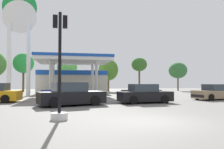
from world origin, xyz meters
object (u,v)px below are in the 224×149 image
(car_4, at_px, (214,93))
(car_5, at_px, (66,92))
(car_2, at_px, (145,94))
(tree_1, at_px, (24,63))
(tree_2, at_px, (67,68))
(tree_5, at_px, (178,70))
(car_3, at_px, (71,95))
(tree_4, at_px, (139,65))
(traffic_signal_1, at_px, (60,81))
(station_pole_sign, at_px, (19,28))
(tree_3, at_px, (108,70))
(car_0, at_px, (141,92))

(car_4, distance_m, car_5, 13.99)
(car_2, bearing_deg, tree_1, 121.41)
(tree_2, bearing_deg, car_5, -90.18)
(tree_2, height_order, tree_5, tree_2)
(car_3, bearing_deg, tree_5, 47.41)
(car_2, xyz_separation_m, tree_1, (-13.25, 21.70, 4.10))
(tree_4, bearing_deg, car_3, -119.86)
(traffic_signal_1, bearing_deg, car_3, 83.75)
(station_pole_sign, height_order, car_2, station_pole_sign)
(traffic_signal_1, height_order, tree_3, tree_3)
(station_pole_sign, relative_size, car_2, 2.95)
(station_pole_sign, xyz_separation_m, tree_5, (26.40, 10.29, -4.24))
(car_3, height_order, tree_2, tree_2)
(tree_1, bearing_deg, traffic_signal_1, -76.23)
(station_pole_sign, relative_size, car_5, 2.81)
(tree_1, distance_m, tree_4, 20.02)
(traffic_signal_1, bearing_deg, tree_4, 64.43)
(car_5, distance_m, traffic_signal_1, 10.90)
(car_4, height_order, car_5, car_5)
(car_0, xyz_separation_m, tree_1, (-14.68, 16.73, 4.13))
(tree_5, bearing_deg, car_2, -124.34)
(car_0, xyz_separation_m, traffic_signal_1, (-7.79, -11.35, 1.06))
(station_pole_sign, distance_m, tree_5, 28.65)
(car_0, bearing_deg, tree_5, 51.25)
(car_2, distance_m, car_4, 7.69)
(tree_1, bearing_deg, tree_5, -0.56)
(car_3, relative_size, traffic_signal_1, 1.03)
(tree_1, bearing_deg, tree_2, 6.34)
(car_3, height_order, tree_4, tree_4)
(car_5, bearing_deg, car_2, -35.82)
(station_pole_sign, distance_m, tree_1, 11.18)
(tree_3, bearing_deg, traffic_signal_1, -105.05)
(tree_1, xyz_separation_m, tree_2, (7.12, 0.79, -0.62))
(car_5, bearing_deg, tree_2, 89.82)
(tree_3, bearing_deg, tree_4, -1.00)
(car_5, height_order, tree_5, tree_5)
(traffic_signal_1, xyz_separation_m, tree_3, (7.40, 27.52, 2.10))
(tree_1, bearing_deg, car_0, -48.75)
(car_3, relative_size, tree_4, 0.81)
(car_5, bearing_deg, tree_4, 52.00)
(car_3, relative_size, tree_2, 0.87)
(car_5, bearing_deg, car_0, 3.75)
(car_4, height_order, traffic_signal_1, traffic_signal_1)
(car_0, relative_size, car_3, 0.86)
(station_pole_sign, relative_size, tree_3, 2.22)
(car_0, distance_m, traffic_signal_1, 13.81)
(tree_3, relative_size, tree_4, 0.94)
(car_2, xyz_separation_m, tree_3, (1.03, 21.12, 3.13))
(car_4, bearing_deg, tree_1, 135.96)
(car_2, bearing_deg, car_5, 144.18)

